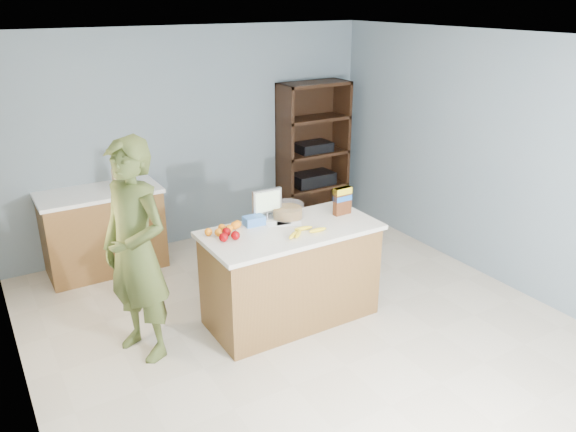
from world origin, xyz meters
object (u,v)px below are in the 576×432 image
counter_peninsula (291,278)px  person (136,251)px  cereal_box (342,199)px  shelving_unit (311,155)px  tv (267,202)px

counter_peninsula → person: 1.42m
cereal_box → shelving_unit: bearing=64.3°
counter_peninsula → person: (-1.32, 0.19, 0.50)m
shelving_unit → person: (-2.87, -1.86, 0.06)m
shelving_unit → cereal_box: shelving_unit is taller
shelving_unit → person: bearing=-147.0°
counter_peninsula → tv: 0.72m
counter_peninsula → tv: bearing=102.1°
counter_peninsula → tv: tv is taller
counter_peninsula → cereal_box: 0.87m
person → tv: (1.25, 0.12, 0.14)m
tv → cereal_box: bearing=-21.5°
person → cereal_box: (1.90, -0.14, 0.13)m
shelving_unit → person: size_ratio=0.98×
counter_peninsula → cereal_box: (0.59, 0.05, 0.64)m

